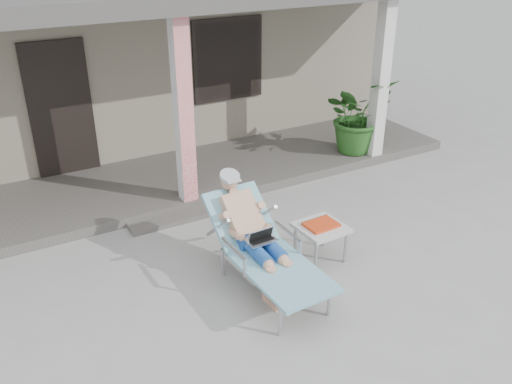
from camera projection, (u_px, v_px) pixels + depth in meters
ground at (261, 281)px, 6.36m from camera, size 60.00×60.00×0.00m
house at (98, 43)px, 10.70m from camera, size 10.40×5.40×3.30m
porch_deck at (168, 181)px, 8.68m from camera, size 10.00×2.00×0.15m
porch_overhang at (155, 4)px, 7.43m from camera, size 10.00×2.30×2.85m
porch_step at (197, 213)px, 7.79m from camera, size 2.00×0.30×0.07m
lounger at (259, 224)px, 6.05m from camera, size 0.77×1.93×1.24m
side_table at (321, 229)px, 6.62m from camera, size 0.58×0.58×0.50m
potted_palm at (357, 115)px, 9.38m from camera, size 1.21×1.06×1.30m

